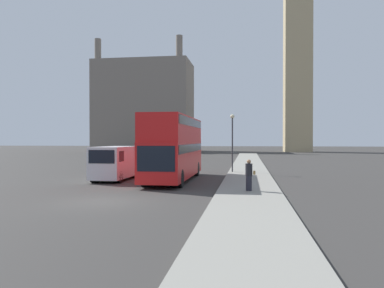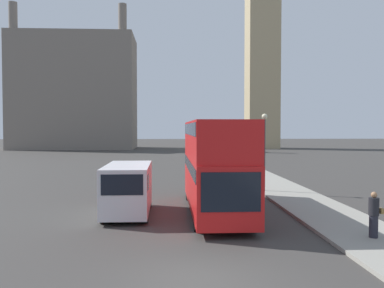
{
  "view_description": "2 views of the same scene",
  "coord_description": "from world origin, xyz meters",
  "px_view_note": "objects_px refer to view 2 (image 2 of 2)",
  "views": [
    {
      "loc": [
        6.63,
        -16.73,
        2.9
      ],
      "look_at": [
        2.84,
        8.7,
        2.6
      ],
      "focal_mm": 35.0,
      "sensor_mm": 36.0,
      "label": 1
    },
    {
      "loc": [
        -0.8,
        -11.54,
        4.16
      ],
      "look_at": [
        0.77,
        16.6,
        3.1
      ],
      "focal_mm": 40.0,
      "sensor_mm": 36.0,
      "label": 2
    }
  ],
  "objects_px": {
    "pedestrian": "(374,215)",
    "red_double_decker_bus": "(215,162)",
    "street_lamp": "(264,139)",
    "white_van": "(128,188)"
  },
  "relations": [
    {
      "from": "white_van",
      "to": "pedestrian",
      "type": "xyz_separation_m",
      "value": [
        9.44,
        -5.24,
        -0.3
      ]
    },
    {
      "from": "red_double_decker_bus",
      "to": "pedestrian",
      "type": "bearing_deg",
      "value": -47.33
    },
    {
      "from": "white_van",
      "to": "street_lamp",
      "type": "relative_size",
      "value": 1.06
    },
    {
      "from": "white_van",
      "to": "red_double_decker_bus",
      "type": "bearing_deg",
      "value": 5.72
    },
    {
      "from": "red_double_decker_bus",
      "to": "white_van",
      "type": "distance_m",
      "value": 4.41
    },
    {
      "from": "pedestrian",
      "to": "red_double_decker_bus",
      "type": "bearing_deg",
      "value": 132.67
    },
    {
      "from": "pedestrian",
      "to": "street_lamp",
      "type": "bearing_deg",
      "value": 96.61
    },
    {
      "from": "red_double_decker_bus",
      "to": "pedestrian",
      "type": "xyz_separation_m",
      "value": [
        5.22,
        -5.66,
        -1.51
      ]
    },
    {
      "from": "red_double_decker_bus",
      "to": "street_lamp",
      "type": "xyz_separation_m",
      "value": [
        3.85,
        6.18,
        0.95
      ]
    },
    {
      "from": "red_double_decker_bus",
      "to": "street_lamp",
      "type": "bearing_deg",
      "value": 58.08
    }
  ]
}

